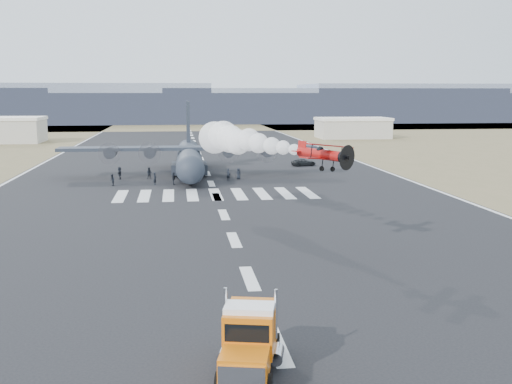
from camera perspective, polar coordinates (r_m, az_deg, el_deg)
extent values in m
plane|color=black|center=(34.03, 1.82, -13.36)|extent=(500.00, 500.00, 0.00)
cube|color=brown|center=(261.50, -6.09, 5.90)|extent=(500.00, 80.00, 0.00)
cube|color=slate|center=(297.29, -18.97, 7.46)|extent=(150.00, 50.00, 17.00)
cube|color=slate|center=(291.25, -6.23, 7.47)|extent=(150.00, 50.00, 13.00)
cube|color=slate|center=(299.47, 6.42, 7.69)|extent=(150.00, 50.00, 15.00)
cube|color=slate|center=(320.93, 17.88, 7.57)|extent=(150.00, 50.00, 17.00)
cube|color=#ACA698|center=(188.45, 8.59, 5.56)|extent=(20.00, 12.00, 5.20)
cube|color=white|center=(188.31, 8.61, 6.44)|extent=(20.50, 12.50, 0.80)
cube|color=black|center=(31.43, -0.41, -14.30)|extent=(2.34, 6.23, 0.23)
cube|color=#D3510C|center=(28.67, -1.01, -15.08)|extent=(2.52, 2.58, 1.18)
cube|color=silver|center=(27.68, -1.30, -16.20)|extent=(1.97, 0.58, 1.00)
cube|color=#D3510C|center=(29.87, -0.64, -12.48)|extent=(2.57, 2.09, 1.99)
cube|color=black|center=(29.04, -0.81, -12.44)|extent=(1.97, 0.55, 0.82)
cube|color=white|center=(29.76, -0.58, -10.42)|extent=(2.53, 1.92, 0.45)
cube|color=#D3510C|center=(31.48, -0.30, -11.87)|extent=(2.61, 2.27, 2.36)
cylinder|color=black|center=(28.78, -3.24, -16.59)|extent=(0.58, 1.05, 1.00)
cylinder|color=black|center=(32.22, -2.16, -13.72)|extent=(0.58, 1.05, 1.00)
cylinder|color=black|center=(32.01, 1.64, -13.86)|extent=(0.58, 1.05, 1.00)
cylinder|color=black|center=(33.05, -1.94, -13.12)|extent=(0.58, 1.05, 1.00)
cylinder|color=black|center=(32.85, 1.76, -13.26)|extent=(0.58, 1.05, 1.00)
cylinder|color=#A21A0A|center=(51.38, 5.85, 3.35)|extent=(2.29, 4.51, 0.81)
sphere|color=black|center=(51.51, 5.74, 3.72)|extent=(0.63, 0.63, 0.63)
cylinder|color=black|center=(49.59, 7.20, 3.13)|extent=(1.03, 0.81, 0.90)
cylinder|color=black|center=(49.33, 7.41, 3.10)|extent=(1.87, 0.70, 1.98)
cube|color=#A21A0A|center=(51.11, 6.06, 2.96)|extent=(5.37, 2.67, 0.72)
cube|color=#A21A0A|center=(50.79, 6.25, 4.15)|extent=(5.54, 2.74, 0.74)
cube|color=#A21A0A|center=(53.09, 4.64, 4.03)|extent=(0.36, 0.79, 0.90)
cube|color=#A21A0A|center=(53.13, 4.63, 3.54)|extent=(1.91, 1.21, 0.07)
cylinder|color=black|center=(50.51, 5.58, 2.03)|extent=(0.24, 0.41, 0.40)
cylinder|color=black|center=(51.29, 6.94, 2.11)|extent=(0.24, 0.41, 0.40)
sphere|color=white|center=(53.28, 4.53, 3.56)|extent=(0.63, 0.63, 0.63)
sphere|color=white|center=(55.13, 3.36, 3.77)|extent=(0.95, 0.95, 0.95)
sphere|color=white|center=(57.00, 2.26, 3.97)|extent=(1.27, 1.27, 1.27)
sphere|color=white|center=(58.88, 1.23, 4.16)|extent=(1.59, 1.59, 1.59)
sphere|color=white|center=(60.79, 0.26, 4.33)|extent=(1.91, 1.91, 1.91)
sphere|color=white|center=(62.71, -0.65, 4.49)|extent=(2.23, 2.23, 2.23)
sphere|color=white|center=(64.65, -1.50, 4.64)|extent=(2.55, 2.55, 2.55)
sphere|color=white|center=(66.61, -2.31, 4.78)|extent=(2.87, 2.87, 2.87)
sphere|color=white|center=(68.57, -3.06, 4.91)|extent=(3.19, 3.19, 3.19)
sphere|color=white|center=(70.55, -3.78, 5.03)|extent=(3.52, 3.52, 3.52)
cylinder|color=black|center=(100.98, -5.95, 2.89)|extent=(4.27, 27.76, 3.96)
sphere|color=black|center=(87.21, -5.86, 1.97)|extent=(3.96, 3.96, 3.96)
cone|color=black|center=(114.78, -6.03, 3.59)|extent=(4.03, 5.98, 3.96)
cube|color=black|center=(99.82, -5.96, 3.91)|extent=(39.64, 4.61, 0.49)
cylinder|color=black|center=(99.97, -12.79, 3.46)|extent=(1.82, 3.78, 1.78)
cylinder|color=#3F3F44|center=(98.01, -12.92, 3.36)|extent=(3.37, 0.09, 3.37)
cylinder|color=black|center=(99.50, -9.39, 3.54)|extent=(1.82, 3.78, 1.78)
cylinder|color=#3F3F44|center=(97.53, -9.44, 3.43)|extent=(3.37, 0.09, 3.37)
cylinder|color=black|center=(99.61, -2.53, 3.65)|extent=(1.82, 3.78, 1.78)
cylinder|color=#3F3F44|center=(97.64, -2.45, 3.55)|extent=(3.37, 0.09, 3.37)
cylinder|color=black|center=(100.19, 0.86, 3.69)|extent=(1.82, 3.78, 1.78)
cylinder|color=#3F3F44|center=(98.24, 1.01, 3.59)|extent=(3.37, 0.09, 3.37)
cube|color=black|center=(112.47, -6.06, 6.02)|extent=(0.64, 4.46, 7.92)
cube|color=black|center=(113.23, -6.03, 3.93)|extent=(13.89, 3.13, 0.35)
cube|color=black|center=(102.13, -7.17, 2.10)|extent=(1.26, 5.95, 1.58)
cylinder|color=black|center=(102.20, -7.16, 1.80)|extent=(0.51, 1.09, 1.09)
cube|color=black|center=(102.17, -4.72, 2.14)|extent=(1.26, 5.95, 1.58)
cylinder|color=black|center=(102.24, -4.72, 1.84)|extent=(0.51, 1.09, 1.09)
cylinder|color=black|center=(90.42, -5.86, 0.85)|extent=(0.41, 0.90, 0.89)
imported|color=black|center=(114.87, 4.27, 2.64)|extent=(4.72, 2.97, 1.21)
imported|color=black|center=(95.30, -2.48, 1.57)|extent=(0.84, 0.83, 1.78)
imported|color=black|center=(98.28, -9.46, 1.66)|extent=(0.90, 0.62, 1.73)
imported|color=black|center=(93.83, -6.72, 1.42)|extent=(1.26, 0.75, 1.84)
imported|color=black|center=(91.61, -7.33, 1.20)|extent=(0.53, 1.03, 1.75)
imported|color=black|center=(96.57, -1.57, 1.64)|extent=(0.92, 0.70, 1.68)
imported|color=black|center=(98.85, -12.03, 1.66)|extent=(0.56, 1.70, 1.84)
imported|color=black|center=(91.78, -8.97, 1.19)|extent=(0.70, 0.78, 1.78)
imported|color=black|center=(91.91, -12.67, 1.04)|extent=(0.56, 0.83, 1.61)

